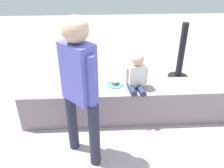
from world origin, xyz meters
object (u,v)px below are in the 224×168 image
Objects in this scene: adult_standing at (79,82)px; cake_plate at (115,83)px; child_seated at (137,74)px; water_bottle_near_gift at (71,80)px; gift_bag at (66,70)px; party_cup_red at (49,91)px; handbag_black_leather at (65,93)px.

cake_plate is (0.40, 0.75, -0.46)m from adult_standing.
child_seated is 2.13× the size of water_bottle_near_gift.
cake_plate reaches higher than gift_bag.
adult_standing is 7.01× the size of water_bottle_near_gift.
child_seated is 4.12× the size of party_cup_red.
water_bottle_near_gift is 0.44m from party_cup_red.
cake_plate is 1.91× the size of party_cup_red.
water_bottle_near_gift is at bearing 81.77° from handbag_black_leather.
water_bottle_near_gift is (-0.70, 0.88, -0.40)m from cake_plate.
child_seated is at bearing -28.28° from handbag_black_leather.
cake_plate is at bearing -30.62° from handbag_black_leather.
child_seated is 0.97m from adult_standing.
gift_bag is (-1.10, 1.31, -0.56)m from child_seated.
water_bottle_near_gift is (0.13, -0.33, -0.03)m from gift_bag.
adult_standing is 7.09× the size of cake_plate.
adult_standing is 2.17m from gift_bag.
child_seated is at bearing -21.11° from cake_plate.
child_seated is 1.50m from water_bottle_near_gift.
adult_standing is 1.74m from party_cup_red.
adult_standing is 5.17× the size of gift_bag.
gift_bag reaches higher than handbag_black_leather.
handbag_black_leather is (-0.76, 0.45, -0.41)m from cake_plate.
cake_plate reaches higher than party_cup_red.
water_bottle_near_gift is (-0.97, 0.98, -0.59)m from child_seated.
cake_plate is (-0.27, 0.10, -0.19)m from child_seated.
cake_plate is 1.19m from water_bottle_near_gift.
party_cup_red is (-0.63, 1.35, -0.90)m from adult_standing.
party_cup_red is at bearing 151.57° from child_seated.
gift_bag is 1.08× the size of handbag_black_leather.
adult_standing is 1.52m from handbag_black_leather.
child_seated is 2.16× the size of cake_plate.
cake_plate is 0.97m from handbag_black_leather.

